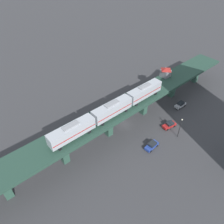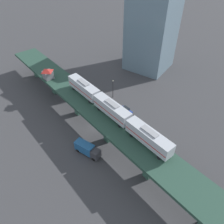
{
  "view_description": "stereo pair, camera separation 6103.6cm",
  "coord_description": "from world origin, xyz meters",
  "px_view_note": "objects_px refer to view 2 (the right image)",
  "views": [
    {
      "loc": [
        -23.96,
        44.05,
        47.11
      ],
      "look_at": [
        0.43,
        6.62,
        9.55
      ],
      "focal_mm": 35.0,
      "sensor_mm": 36.0,
      "label": 1
    },
    {
      "loc": [
        35.53,
        30.52,
        45.57
      ],
      "look_at": [
        0.43,
        6.62,
        9.55
      ],
      "focal_mm": 35.0,
      "sensor_mm": 36.0,
      "label": 2
    }
  ],
  "objects_px": {
    "street_car_red": "(101,98)",
    "office_tower": "(153,23)",
    "street_car_silver": "(74,88)",
    "street_lamp": "(113,87)",
    "subway_train": "(112,109)",
    "signal_hut": "(48,73)",
    "street_car_blue": "(126,110)",
    "delivery_truck": "(87,149)"
  },
  "relations": [
    {
      "from": "delivery_truck",
      "to": "office_tower",
      "type": "height_order",
      "value": "office_tower"
    },
    {
      "from": "street_car_red",
      "to": "office_tower",
      "type": "distance_m",
      "value": 35.02
    },
    {
      "from": "street_car_red",
      "to": "street_lamp",
      "type": "xyz_separation_m",
      "value": [
        -3.65,
        2.45,
        3.17
      ]
    },
    {
      "from": "street_car_red",
      "to": "street_car_blue",
      "type": "bearing_deg",
      "value": 84.72
    },
    {
      "from": "signal_hut",
      "to": "street_car_silver",
      "type": "height_order",
      "value": "signal_hut"
    },
    {
      "from": "street_car_silver",
      "to": "street_car_blue",
      "type": "distance_m",
      "value": 22.18
    },
    {
      "from": "street_car_red",
      "to": "delivery_truck",
      "type": "distance_m",
      "value": 23.51
    },
    {
      "from": "street_car_red",
      "to": "office_tower",
      "type": "height_order",
      "value": "office_tower"
    },
    {
      "from": "subway_train",
      "to": "street_car_blue",
      "type": "distance_m",
      "value": 15.28
    },
    {
      "from": "street_car_silver",
      "to": "street_car_blue",
      "type": "relative_size",
      "value": 1.01
    },
    {
      "from": "street_car_silver",
      "to": "signal_hut",
      "type": "bearing_deg",
      "value": -19.4
    },
    {
      "from": "street_car_blue",
      "to": "delivery_truck",
      "type": "height_order",
      "value": "delivery_truck"
    },
    {
      "from": "delivery_truck",
      "to": "street_lamp",
      "type": "xyz_separation_m",
      "value": [
        -24.45,
        -8.5,
        2.35
      ]
    },
    {
      "from": "signal_hut",
      "to": "street_car_silver",
      "type": "bearing_deg",
      "value": 160.6
    },
    {
      "from": "signal_hut",
      "to": "street_car_blue",
      "type": "relative_size",
      "value": 0.85
    },
    {
      "from": "street_car_blue",
      "to": "delivery_truck",
      "type": "xyz_separation_m",
      "value": [
        19.82,
        0.38,
        0.82
      ]
    },
    {
      "from": "signal_hut",
      "to": "office_tower",
      "type": "relative_size",
      "value": 0.11
    },
    {
      "from": "office_tower",
      "to": "signal_hut",
      "type": "bearing_deg",
      "value": -23.18
    },
    {
      "from": "street_car_blue",
      "to": "delivery_truck",
      "type": "relative_size",
      "value": 0.65
    },
    {
      "from": "delivery_truck",
      "to": "street_lamp",
      "type": "height_order",
      "value": "street_lamp"
    },
    {
      "from": "subway_train",
      "to": "street_car_red",
      "type": "xyz_separation_m",
      "value": [
        -12.55,
        -13.1,
        -9.65
      ]
    },
    {
      "from": "street_car_blue",
      "to": "office_tower",
      "type": "bearing_deg",
      "value": -165.32
    },
    {
      "from": "signal_hut",
      "to": "delivery_truck",
      "type": "bearing_deg",
      "value": 64.42
    },
    {
      "from": "street_car_silver",
      "to": "office_tower",
      "type": "distance_m",
      "value": 38.12
    },
    {
      "from": "street_car_red",
      "to": "street_car_blue",
      "type": "xyz_separation_m",
      "value": [
        0.98,
        10.57,
        0.0
      ]
    },
    {
      "from": "street_car_silver",
      "to": "street_lamp",
      "type": "relative_size",
      "value": 0.68
    },
    {
      "from": "street_car_red",
      "to": "street_car_silver",
      "type": "xyz_separation_m",
      "value": [
        0.61,
        -11.61,
        0.0
      ]
    },
    {
      "from": "office_tower",
      "to": "street_car_red",
      "type": "bearing_deg",
      "value": -4.35
    },
    {
      "from": "street_car_red",
      "to": "office_tower",
      "type": "relative_size",
      "value": 0.13
    },
    {
      "from": "street_car_red",
      "to": "street_lamp",
      "type": "relative_size",
      "value": 0.68
    },
    {
      "from": "delivery_truck",
      "to": "street_car_silver",
      "type": "bearing_deg",
      "value": -131.81
    },
    {
      "from": "signal_hut",
      "to": "street_car_silver",
      "type": "relative_size",
      "value": 0.84
    },
    {
      "from": "subway_train",
      "to": "street_lamp",
      "type": "distance_m",
      "value": 20.45
    },
    {
      "from": "subway_train",
      "to": "office_tower",
      "type": "relative_size",
      "value": 1.01
    },
    {
      "from": "delivery_truck",
      "to": "office_tower",
      "type": "distance_m",
      "value": 54.49
    },
    {
      "from": "street_car_silver",
      "to": "delivery_truck",
      "type": "height_order",
      "value": "delivery_truck"
    },
    {
      "from": "signal_hut",
      "to": "delivery_truck",
      "type": "xyz_separation_m",
      "value": [
        12.15,
        25.39,
        -8.09
      ]
    },
    {
      "from": "street_car_silver",
      "to": "street_lamp",
      "type": "distance_m",
      "value": 15.03
    },
    {
      "from": "signal_hut",
      "to": "street_lamp",
      "type": "distance_m",
      "value": 21.66
    },
    {
      "from": "delivery_truck",
      "to": "subway_train",
      "type": "bearing_deg",
      "value": 165.34
    },
    {
      "from": "street_car_blue",
      "to": "street_car_silver",
      "type": "bearing_deg",
      "value": -90.94
    },
    {
      "from": "signal_hut",
      "to": "delivery_truck",
      "type": "distance_m",
      "value": 29.29
    }
  ]
}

